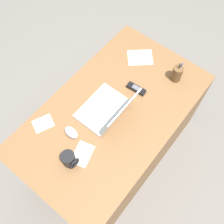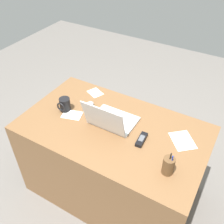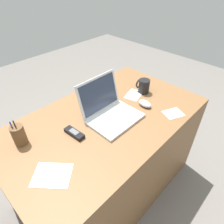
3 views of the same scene
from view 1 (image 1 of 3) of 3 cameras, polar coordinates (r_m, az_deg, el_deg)
name	(u,v)px [view 1 (image 1 of 3)]	position (r m, az deg, el deg)	size (l,w,h in m)	color
ground_plane	(112,151)	(2.41, 0.04, -8.14)	(6.00, 6.00, 0.00)	slate
desk	(112,134)	(2.06, 0.04, -4.74)	(1.32, 0.77, 0.74)	brown
laptop	(108,110)	(1.68, -0.83, 0.41)	(0.32, 0.29, 0.24)	silver
computer_mouse	(71,132)	(1.67, -8.61, -4.25)	(0.06, 0.10, 0.04)	silver
coffee_mug_white	(69,159)	(1.57, -9.02, -9.82)	(0.08, 0.09, 0.10)	black
cordless_phone	(136,89)	(1.81, 5.16, 4.91)	(0.05, 0.13, 0.03)	black
pen_holder	(177,74)	(1.86, 13.56, 7.90)	(0.07, 0.07, 0.16)	brown
paper_note_near_laptop	(140,57)	(1.98, 5.95, 11.38)	(0.14, 0.17, 0.00)	white
paper_note_left	(83,154)	(1.63, -6.24, -8.81)	(0.14, 0.10, 0.00)	white
paper_note_right	(43,123)	(1.75, -14.33, -2.37)	(0.12, 0.09, 0.00)	white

